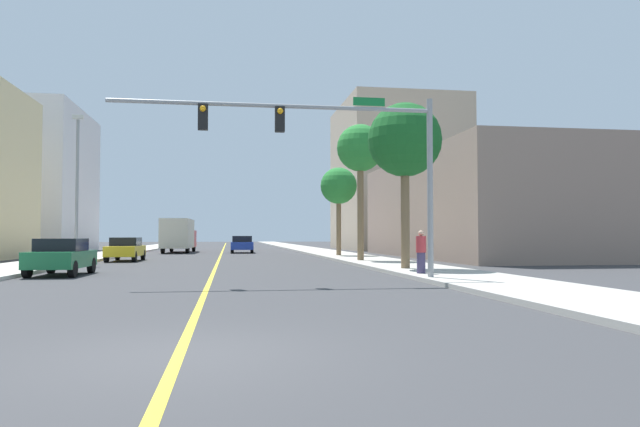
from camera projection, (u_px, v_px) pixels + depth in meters
The scene contains 17 objects.
ground at pixel (221, 254), 49.13m from camera, with size 192.00×192.00×0.00m, color #38383A.
sidewalk_left at pixel (110, 254), 47.76m from camera, with size 3.76×168.00×0.15m, color beige.
sidewalk_right at pixel (326, 253), 50.50m from camera, with size 3.76×168.00×0.15m, color #B2ADA3.
lane_marking_center at pixel (221, 254), 49.13m from camera, with size 0.16×144.00×0.01m, color yellow.
building_left_far at pixel (19, 181), 55.14m from camera, with size 11.59×14.34×13.48m, color silver.
building_right_near at pixel (484, 207), 42.63m from camera, with size 11.67×24.07×7.22m, color gray.
building_right_far at pixel (396, 177), 66.73m from camera, with size 12.62×15.50×16.48m, color tan.
traffic_signal_mast at pixel (333, 142), 19.60m from camera, with size 10.81×0.36×6.13m.
street_lamp at pixel (77, 180), 31.84m from camera, with size 0.56×0.28×8.00m.
palm_near at pixel (405, 141), 25.50m from camera, with size 3.23×3.23×7.21m.
palm_mid at pixel (360, 150), 33.83m from camera, with size 2.73×2.73×7.85m.
palm_far at pixel (339, 187), 42.13m from camera, with size 2.64×2.64×6.32m.
car_blue at pixel (242, 244), 52.40m from camera, with size 2.06×4.49×1.52m.
car_green at pixel (61, 256), 22.91m from camera, with size 1.90×3.84×1.45m.
car_yellow at pixel (126, 249), 35.69m from camera, with size 1.82×4.43×1.44m.
delivery_truck at pixel (179, 235), 53.16m from camera, with size 2.68×8.59×3.03m.
pedestrian at pixel (421, 252), 21.89m from camera, with size 0.38×0.38×1.61m.
Camera 1 is at (0.64, -7.91, 1.57)m, focal length 32.84 mm.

